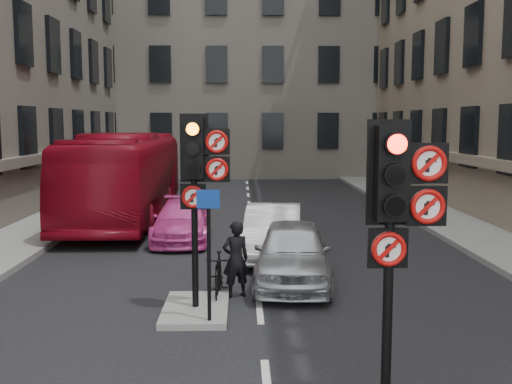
{
  "coord_description": "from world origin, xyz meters",
  "views": [
    {
      "loc": [
        -0.34,
        -5.88,
        3.55
      ],
      "look_at": [
        -0.14,
        2.17,
        2.6
      ],
      "focal_mm": 42.0,
      "sensor_mm": 36.0,
      "label": 1
    }
  ],
  "objects_px": {
    "signal_far": "(199,168)",
    "car_pink": "(182,221)",
    "signal_near": "(398,205)",
    "bus_red": "(127,176)",
    "info_sign": "(209,237)",
    "car_silver": "(293,253)",
    "motorcycle": "(218,275)",
    "car_white": "(273,232)",
    "motorcyclist": "(236,259)"
  },
  "relations": [
    {
      "from": "signal_far",
      "to": "car_pink",
      "type": "bearing_deg",
      "value": 98.28
    },
    {
      "from": "signal_near",
      "to": "signal_far",
      "type": "bearing_deg",
      "value": 123.02
    },
    {
      "from": "bus_red",
      "to": "info_sign",
      "type": "relative_size",
      "value": 4.95
    },
    {
      "from": "car_silver",
      "to": "car_pink",
      "type": "distance_m",
      "value": 5.68
    },
    {
      "from": "car_silver",
      "to": "motorcycle",
      "type": "distance_m",
      "value": 1.9
    },
    {
      "from": "car_silver",
      "to": "car_white",
      "type": "bearing_deg",
      "value": 101.74
    },
    {
      "from": "signal_near",
      "to": "car_silver",
      "type": "distance_m",
      "value": 6.34
    },
    {
      "from": "signal_near",
      "to": "motorcycle",
      "type": "height_order",
      "value": "signal_near"
    },
    {
      "from": "bus_red",
      "to": "car_white",
      "type": "bearing_deg",
      "value": -51.74
    },
    {
      "from": "signal_far",
      "to": "car_white",
      "type": "bearing_deg",
      "value": 70.88
    },
    {
      "from": "car_pink",
      "to": "motorcyclist",
      "type": "height_order",
      "value": "motorcyclist"
    },
    {
      "from": "signal_near",
      "to": "car_white",
      "type": "relative_size",
      "value": 0.87
    },
    {
      "from": "signal_far",
      "to": "car_white",
      "type": "relative_size",
      "value": 0.87
    },
    {
      "from": "motorcycle",
      "to": "motorcyclist",
      "type": "xyz_separation_m",
      "value": [
        0.35,
        0.0,
        0.33
      ]
    },
    {
      "from": "signal_far",
      "to": "car_silver",
      "type": "height_order",
      "value": "signal_far"
    },
    {
      "from": "signal_far",
      "to": "car_white",
      "type": "distance_m",
      "value": 5.3
    },
    {
      "from": "motorcyclist",
      "to": "car_white",
      "type": "bearing_deg",
      "value": -124.62
    },
    {
      "from": "signal_near",
      "to": "car_white",
      "type": "distance_m",
      "value": 8.9
    },
    {
      "from": "car_white",
      "to": "bus_red",
      "type": "bearing_deg",
      "value": 134.45
    },
    {
      "from": "car_silver",
      "to": "motorcycle",
      "type": "bearing_deg",
      "value": -142.75
    },
    {
      "from": "car_white",
      "to": "signal_far",
      "type": "bearing_deg",
      "value": -103.51
    },
    {
      "from": "motorcycle",
      "to": "signal_near",
      "type": "bearing_deg",
      "value": -63.61
    },
    {
      "from": "signal_far",
      "to": "motorcyclist",
      "type": "xyz_separation_m",
      "value": [
        0.66,
        1.01,
        -1.92
      ]
    },
    {
      "from": "car_pink",
      "to": "signal_near",
      "type": "bearing_deg",
      "value": -73.21
    },
    {
      "from": "info_sign",
      "to": "car_pink",
      "type": "bearing_deg",
      "value": 103.04
    },
    {
      "from": "signal_far",
      "to": "bus_red",
      "type": "xyz_separation_m",
      "value": [
        -3.39,
        10.83,
        -1.12
      ]
    },
    {
      "from": "motorcycle",
      "to": "car_silver",
      "type": "bearing_deg",
      "value": 33.76
    },
    {
      "from": "signal_far",
      "to": "info_sign",
      "type": "bearing_deg",
      "value": -75.25
    },
    {
      "from": "bus_red",
      "to": "car_silver",
      "type": "bearing_deg",
      "value": -59.64
    },
    {
      "from": "signal_near",
      "to": "info_sign",
      "type": "xyz_separation_m",
      "value": [
        -2.39,
        3.19,
        -0.99
      ]
    },
    {
      "from": "signal_far",
      "to": "car_white",
      "type": "height_order",
      "value": "signal_far"
    },
    {
      "from": "signal_far",
      "to": "car_pink",
      "type": "height_order",
      "value": "signal_far"
    },
    {
      "from": "bus_red",
      "to": "motorcycle",
      "type": "relative_size",
      "value": 7.59
    },
    {
      "from": "info_sign",
      "to": "motorcycle",
      "type": "bearing_deg",
      "value": 91.24
    },
    {
      "from": "car_silver",
      "to": "bus_red",
      "type": "relative_size",
      "value": 0.36
    },
    {
      "from": "car_white",
      "to": "bus_red",
      "type": "height_order",
      "value": "bus_red"
    },
    {
      "from": "car_white",
      "to": "motorcyclist",
      "type": "height_order",
      "value": "motorcyclist"
    },
    {
      "from": "bus_red",
      "to": "motorcycle",
      "type": "height_order",
      "value": "bus_red"
    },
    {
      "from": "car_pink",
      "to": "bus_red",
      "type": "relative_size",
      "value": 0.36
    },
    {
      "from": "car_pink",
      "to": "motorcycle",
      "type": "distance_m",
      "value": 6.03
    },
    {
      "from": "car_white",
      "to": "car_silver",
      "type": "bearing_deg",
      "value": -77.9
    },
    {
      "from": "car_white",
      "to": "motorcycle",
      "type": "relative_size",
      "value": 2.74
    },
    {
      "from": "motorcycle",
      "to": "info_sign",
      "type": "height_order",
      "value": "info_sign"
    },
    {
      "from": "signal_far",
      "to": "motorcycle",
      "type": "relative_size",
      "value": 2.4
    },
    {
      "from": "signal_near",
      "to": "car_white",
      "type": "xyz_separation_m",
      "value": [
        -0.99,
        8.63,
        -1.91
      ]
    },
    {
      "from": "car_pink",
      "to": "car_white",
      "type": "bearing_deg",
      "value": -42.41
    },
    {
      "from": "car_silver",
      "to": "info_sign",
      "type": "height_order",
      "value": "info_sign"
    },
    {
      "from": "car_white",
      "to": "car_pink",
      "type": "xyz_separation_m",
      "value": [
        -2.61,
        2.26,
        -0.08
      ]
    },
    {
      "from": "car_pink",
      "to": "motorcyclist",
      "type": "bearing_deg",
      "value": -75.76
    },
    {
      "from": "bus_red",
      "to": "info_sign",
      "type": "height_order",
      "value": "bus_red"
    }
  ]
}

